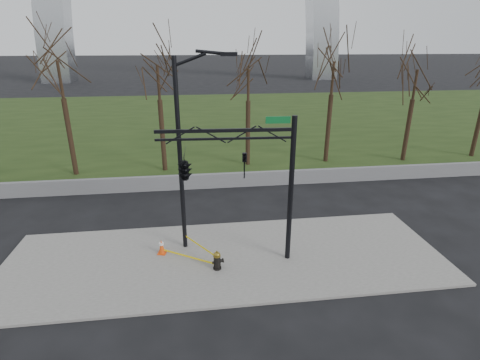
{
  "coord_description": "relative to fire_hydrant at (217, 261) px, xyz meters",
  "views": [
    {
      "loc": [
        -1.09,
        -12.92,
        8.46
      ],
      "look_at": [
        0.85,
        2.0,
        2.72
      ],
      "focal_mm": 27.21,
      "sensor_mm": 36.0,
      "label": 1
    }
  ],
  "objects": [
    {
      "name": "tree_row",
      "position": [
        3.13,
        12.78,
        3.63
      ],
      "size": [
        51.46,
        4.0,
        8.19
      ],
      "color": "black",
      "rests_on": "ground"
    },
    {
      "name": "street_light",
      "position": [
        -1.05,
        1.82,
        4.23
      ],
      "size": [
        2.37,
        0.62,
        8.21
      ],
      "rotation": [
        0.0,
        0.0,
        -0.18
      ],
      "color": "black",
      "rests_on": "ground"
    },
    {
      "name": "traffic_cone",
      "position": [
        -2.24,
        1.41,
        -0.04
      ],
      "size": [
        0.4,
        0.4,
        0.65
      ],
      "rotation": [
        0.0,
        0.0,
        -0.22
      ],
      "color": "#DC410B",
      "rests_on": "sidewalk"
    },
    {
      "name": "sidewalk",
      "position": [
        0.41,
        0.78,
        -0.42
      ],
      "size": [
        18.0,
        6.0,
        0.1
      ],
      "primitive_type": "cube",
      "color": "slate",
      "rests_on": "ground"
    },
    {
      "name": "caution_tape",
      "position": [
        -0.9,
        0.81,
        -0.02
      ],
      "size": [
        2.24,
        1.87,
        0.41
      ],
      "color": "yellow",
      "rests_on": "ground"
    },
    {
      "name": "fire_hydrant",
      "position": [
        0.0,
        0.0,
        0.0
      ],
      "size": [
        0.5,
        0.32,
        0.8
      ],
      "rotation": [
        0.0,
        0.0,
        0.15
      ],
      "color": "black",
      "rests_on": "sidewalk"
    },
    {
      "name": "guardrail",
      "position": [
        0.41,
        8.78,
        -0.02
      ],
      "size": [
        60.0,
        0.3,
        0.9
      ],
      "primitive_type": "cube",
      "color": "#59595B",
      "rests_on": "ground"
    },
    {
      "name": "grass_strip",
      "position": [
        0.41,
        30.78,
        -0.44
      ],
      "size": [
        120.0,
        40.0,
        0.06
      ],
      "primitive_type": "cube",
      "color": "#1E3011",
      "rests_on": "ground"
    },
    {
      "name": "ground",
      "position": [
        0.41,
        0.78,
        -0.47
      ],
      "size": [
        500.0,
        500.0,
        0.0
      ],
      "primitive_type": "plane",
      "color": "black",
      "rests_on": "ground"
    },
    {
      "name": "traffic_signal_mast",
      "position": [
        -0.31,
        0.59,
        3.68
      ],
      "size": [
        5.1,
        2.51,
        6.0
      ],
      "rotation": [
        0.0,
        0.0,
        -0.05
      ],
      "color": "black",
      "rests_on": "ground"
    }
  ]
}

